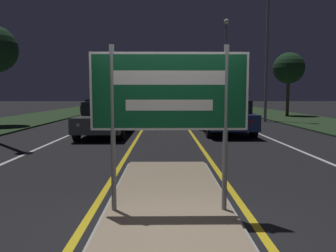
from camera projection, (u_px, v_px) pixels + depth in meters
ground_plane at (170, 241)px, 3.96m from camera, size 160.00×160.00×0.00m
median_island at (169, 213)px, 4.77m from camera, size 1.95×6.89×0.10m
verge_left at (34, 118)px, 23.75m from camera, size 5.00×100.00×0.08m
verge_right at (295, 118)px, 23.97m from camera, size 5.00×100.00×0.08m
centre_line_yellow_left at (152, 114)px, 28.83m from camera, size 0.12×70.00×0.01m
centre_line_yellow_right at (178, 114)px, 28.85m from camera, size 0.12×70.00×0.01m
lane_line_white_left at (117, 114)px, 28.79m from camera, size 0.12×70.00×0.01m
lane_line_white_right at (212, 114)px, 28.89m from camera, size 0.12×70.00×0.01m
edge_line_white_left at (83, 114)px, 28.75m from camera, size 0.10×70.00×0.01m
edge_line_white_right at (246, 114)px, 28.93m from camera, size 0.10×70.00×0.01m
highway_sign at (169, 97)px, 4.60m from camera, size 2.22×0.07×2.36m
streetlight_right_near at (268, 18)px, 20.54m from camera, size 0.52×0.52×10.45m
streetlight_right_far at (226, 50)px, 34.57m from camera, size 0.57×0.57×9.63m
car_receding_0 at (225, 116)px, 14.63m from camera, size 2.03×4.77×1.51m
car_receding_1 at (202, 109)px, 23.66m from camera, size 1.87×4.41×1.37m
car_receding_2 at (219, 104)px, 33.88m from camera, size 2.03×4.39×1.47m
car_receding_3 at (182, 101)px, 47.08m from camera, size 1.89×4.84×1.40m
car_approaching_0 at (106, 118)px, 14.11m from camera, size 1.96×4.77×1.45m
car_approaching_1 at (97, 107)px, 26.91m from camera, size 1.85×4.21×1.36m
roadside_palm_right at (289, 68)px, 25.64m from camera, size 2.42×2.42×4.95m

